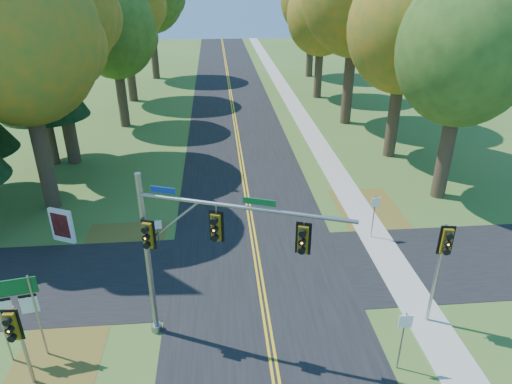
{
  "coord_description": "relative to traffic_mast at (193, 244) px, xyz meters",
  "views": [
    {
      "loc": [
        -1.63,
        -14.94,
        12.28
      ],
      "look_at": [
        0.02,
        3.62,
        3.2
      ],
      "focal_mm": 32.0,
      "sensor_mm": 36.0,
      "label": 1
    }
  ],
  "objects": [
    {
      "name": "ground",
      "position": [
        2.56,
        2.09,
        -4.18
      ],
      "size": [
        160.0,
        160.0,
        0.0
      ],
      "primitive_type": "plane",
      "color": "#365E21",
      "rests_on": "ground"
    },
    {
      "name": "road_main",
      "position": [
        2.56,
        2.09,
        -4.17
      ],
      "size": [
        8.0,
        160.0,
        0.02
      ],
      "primitive_type": "cube",
      "color": "black",
      "rests_on": "ground"
    },
    {
      "name": "road_cross",
      "position": [
        2.56,
        4.09,
        -4.17
      ],
      "size": [
        60.0,
        6.0,
        0.02
      ],
      "primitive_type": "cube",
      "color": "black",
      "rests_on": "ground"
    },
    {
      "name": "centerline_left",
      "position": [
        2.46,
        2.09,
        -4.15
      ],
      "size": [
        0.1,
        160.0,
        0.01
      ],
      "primitive_type": "cube",
      "color": "gold",
      "rests_on": "road_main"
    },
    {
      "name": "centerline_right",
      "position": [
        2.66,
        2.09,
        -4.15
      ],
      "size": [
        0.1,
        160.0,
        0.01
      ],
      "primitive_type": "cube",
      "color": "gold",
      "rests_on": "road_main"
    },
    {
      "name": "sidewalk_east",
      "position": [
        8.76,
        2.09,
        -4.15
      ],
      "size": [
        1.6,
        160.0,
        0.06
      ],
      "primitive_type": "cube",
      "color": "#9E998E",
      "rests_on": "ground"
    },
    {
      "name": "leaf_patch_w_near",
      "position": [
        -3.94,
        6.09,
        -4.17
      ],
      "size": [
        4.0,
        6.0,
        0.0
      ],
      "primitive_type": "cube",
      "color": "brown",
      "rests_on": "ground"
    },
    {
      "name": "leaf_patch_e",
      "position": [
        9.36,
        8.09,
        -4.17
      ],
      "size": [
        3.5,
        8.0,
        0.0
      ],
      "primitive_type": "cube",
      "color": "brown",
      "rests_on": "ground"
    },
    {
      "name": "leaf_patch_w_far",
      "position": [
        -4.94,
        -0.91,
        -4.17
      ],
      "size": [
        3.0,
        5.0,
        0.0
      ],
      "primitive_type": "cube",
      "color": "brown",
      "rests_on": "ground"
    },
    {
      "name": "tree_w_a",
      "position": [
        -8.57,
        11.47,
        5.31
      ],
      "size": [
        8.0,
        8.0,
        14.15
      ],
      "color": "#38281C",
      "rests_on": "ground"
    },
    {
      "name": "tree_e_a",
      "position": [
        14.12,
        10.86,
        4.35
      ],
      "size": [
        7.2,
        7.2,
        12.73
      ],
      "color": "#38281C",
      "rests_on": "ground"
    },
    {
      "name": "tree_w_b",
      "position": [
        -9.16,
        18.37,
        6.19
      ],
      "size": [
        8.6,
        8.6,
        15.38
      ],
      "color": "#38281C",
      "rests_on": "ground"
    },
    {
      "name": "tree_e_b",
      "position": [
        13.53,
        17.66,
        4.72
      ],
      "size": [
        7.6,
        7.6,
        13.33
      ],
      "color": "#38281C",
      "rests_on": "ground"
    },
    {
      "name": "tree_w_c",
      "position": [
        -6.98,
        26.56,
        3.77
      ],
      "size": [
        6.8,
        6.8,
        11.91
      ],
      "color": "#38281C",
      "rests_on": "ground"
    },
    {
      "name": "tree_e_d",
      "position": [
        11.82,
        34.96,
        4.06
      ],
      "size": [
        7.0,
        7.0,
        12.32
      ],
      "color": "#38281C",
      "rests_on": "ground"
    },
    {
      "name": "pine_c",
      "position": [
        -10.44,
        18.09,
        5.51
      ],
      "size": [
        5.6,
        5.6,
        20.56
      ],
      "color": "#38281C",
      "rests_on": "ground"
    },
    {
      "name": "traffic_mast",
      "position": [
        0.0,
        0.0,
        0.0
      ],
      "size": [
        6.76,
        2.67,
        6.5
      ],
      "rotation": [
        0.0,
        0.0,
        -0.35
      ],
      "color": "gray",
      "rests_on": "ground"
    },
    {
      "name": "east_signal_pole",
      "position": [
        8.73,
        0.07,
        -0.85
      ],
      "size": [
        0.51,
        0.59,
        4.39
      ],
      "rotation": [
        0.0,
        0.0,
        -0.17
      ],
      "color": "#95979D",
      "rests_on": "ground"
    },
    {
      "name": "ped_signal_pole",
      "position": [
        -5.45,
        -1.62,
        -1.78
      ],
      "size": [
        0.51,
        0.59,
        3.23
      ],
      "rotation": [
        0.0,
        0.0,
        -0.05
      ],
      "color": "gray",
      "rests_on": "ground"
    },
    {
      "name": "route_sign_cluster",
      "position": [
        -5.95,
        -0.26,
        -1.79
      ],
      "size": [
        1.57,
        0.32,
        3.39
      ],
      "rotation": [
        0.0,
        0.0,
        0.17
      ],
      "color": "gray",
      "rests_on": "ground"
    },
    {
      "name": "info_kiosk",
      "position": [
        -6.93,
        7.5,
        -3.29
      ],
      "size": [
        1.24,
        0.7,
        1.78
      ],
      "rotation": [
        0.0,
        0.0,
        -0.43
      ],
      "color": "white",
      "rests_on": "ground"
    },
    {
      "name": "reg_sign_e_north",
      "position": [
        8.53,
        6.41,
        -2.56
      ],
      "size": [
        0.45,
        0.1,
        2.36
      ],
      "rotation": [
        0.0,
        0.0,
        0.15
      ],
      "color": "gray",
      "rests_on": "ground"
    },
    {
      "name": "reg_sign_e_south",
      "position": [
        6.76,
        -1.92,
        -2.54
      ],
      "size": [
        0.46,
        0.07,
        2.4
      ],
      "rotation": [
        0.0,
        0.0,
        -0.03
      ],
      "color": "gray",
      "rests_on": "ground"
    },
    {
      "name": "reg_sign_w",
      "position": [
        -1.98,
        5.58,
        -2.76
      ],
      "size": [
        0.39,
        0.1,
        2.07
      ],
      "rotation": [
        0.0,
        0.0,
        0.18
      ],
      "color": "gray",
      "rests_on": "ground"
    }
  ]
}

